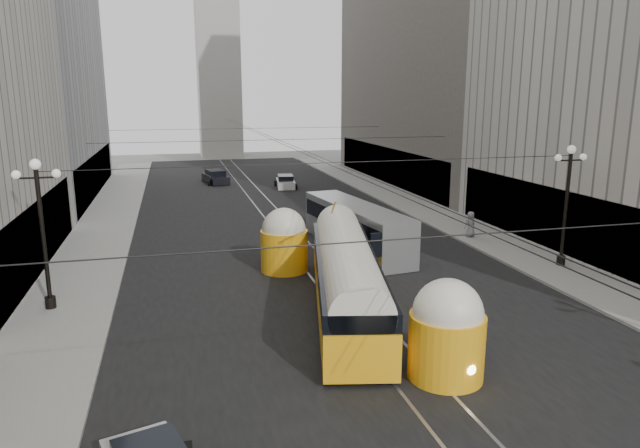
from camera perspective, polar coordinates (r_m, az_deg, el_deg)
road at (r=41.25m, az=-4.09°, el=0.12°), size 20.00×85.00×0.02m
sidewalk_left at (r=44.28m, az=-20.41°, el=0.31°), size 4.00×72.00×0.15m
sidewalk_right at (r=48.03m, az=9.34°, el=1.88°), size 4.00×72.00×0.15m
rail_left at (r=41.13m, az=-5.12°, el=0.06°), size 0.12×85.00×0.04m
rail_right at (r=41.39m, az=-3.07°, el=0.18°), size 0.12×85.00×0.04m
building_left_far at (r=56.80m, az=-28.76°, el=16.63°), size 12.60×28.60×28.60m
building_right_far at (r=61.88m, az=12.38°, el=19.28°), size 12.60×32.60×32.60m
distant_tower at (r=87.59m, az=-10.19°, el=16.50°), size 6.00×6.00×31.36m
lamppost_left_mid at (r=26.21m, az=-26.04°, el=-0.17°), size 1.86×0.44×6.37m
lamppost_right_mid at (r=32.41m, az=23.45°, el=2.34°), size 1.86×0.44×6.37m
catenary at (r=39.41m, az=-3.79°, el=8.19°), size 25.00×72.00×0.23m
streetcar at (r=24.09m, az=2.66°, el=-5.05°), size 5.32×15.23×3.40m
city_bus at (r=33.87m, az=3.59°, el=-0.10°), size 3.68×10.93×2.72m
sedan_white_far at (r=56.71m, az=-3.48°, el=4.21°), size 2.19×4.22×1.28m
sedan_dark_far at (r=60.59m, az=-10.40°, el=4.63°), size 2.67×4.69×1.39m
pedestrian_sidewalk_right at (r=37.58m, az=14.81°, el=-0.02°), size 0.90×0.67×1.65m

